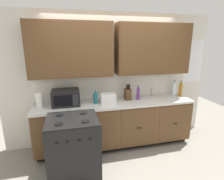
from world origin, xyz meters
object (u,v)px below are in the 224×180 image
at_px(toaster, 108,98).
at_px(bottle_amber, 181,89).
at_px(knife_block, 128,94).
at_px(microwave, 66,98).
at_px(bottle_clear, 174,88).
at_px(bottle_teal, 96,97).
at_px(bottle_violet, 138,93).
at_px(stove_range, 74,147).
at_px(paper_towel_roll, 40,100).

distance_m(toaster, bottle_amber, 1.60).
bearing_deg(knife_block, microwave, -178.45).
relative_size(toaster, knife_block, 0.90).
height_order(toaster, bottle_clear, bottle_clear).
distance_m(microwave, bottle_teal, 0.54).
relative_size(bottle_amber, bottle_violet, 1.10).
bearing_deg(bottle_amber, toaster, -175.77).
bearing_deg(stove_range, paper_towel_roll, 127.87).
xyz_separation_m(microwave, bottle_amber, (2.36, 0.03, 0.01)).
distance_m(stove_range, bottle_teal, 0.98).
bearing_deg(bottle_clear, bottle_teal, -176.26).
bearing_deg(microwave, toaster, -6.70).
bearing_deg(paper_towel_roll, toaster, -3.83).
height_order(stove_range, paper_towel_roll, paper_towel_roll).
height_order(bottle_teal, bottle_violet, bottle_violet).
distance_m(bottle_clear, bottle_teal, 1.71).
bearing_deg(stove_range, microwave, 96.89).
distance_m(microwave, bottle_amber, 2.36).
bearing_deg(bottle_amber, bottle_clear, 158.39).
distance_m(microwave, toaster, 0.76).
relative_size(paper_towel_roll, bottle_clear, 0.78).
relative_size(stove_range, bottle_violet, 3.31).
bearing_deg(microwave, paper_towel_roll, -178.90).
bearing_deg(toaster, bottle_amber, 4.23).
bearing_deg(paper_towel_roll, bottle_violet, -0.19).
relative_size(stove_range, knife_block, 3.06).
relative_size(knife_block, bottle_teal, 1.27).
height_order(microwave, bottle_amber, bottle_amber).
xyz_separation_m(stove_range, toaster, (0.67, 0.60, 0.54)).
distance_m(knife_block, bottle_violet, 0.20).
height_order(toaster, bottle_violet, bottle_violet).
distance_m(bottle_teal, bottle_amber, 1.82).
bearing_deg(stove_range, bottle_violet, 27.28).
bearing_deg(paper_towel_roll, microwave, 1.10).
xyz_separation_m(toaster, bottle_amber, (1.60, 0.12, 0.06)).
bearing_deg(knife_block, bottle_teal, -174.18).
bearing_deg(bottle_teal, knife_block, 5.82).
xyz_separation_m(knife_block, bottle_clear, (1.05, 0.04, 0.05)).
xyz_separation_m(microwave, knife_block, (1.19, 0.03, -0.02)).
relative_size(microwave, knife_block, 1.55).
distance_m(knife_block, bottle_amber, 1.17).
bearing_deg(paper_towel_roll, knife_block, 1.43).
relative_size(microwave, toaster, 1.71).
bearing_deg(bottle_amber, paper_towel_roll, -179.22).
distance_m(stove_range, bottle_amber, 2.46).
distance_m(paper_towel_roll, bottle_clear, 2.68).
relative_size(stove_range, bottle_clear, 2.87).
height_order(bottle_clear, bottle_violet, bottle_clear).
relative_size(toaster, bottle_violet, 0.98).
bearing_deg(bottle_violet, bottle_amber, 2.60).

